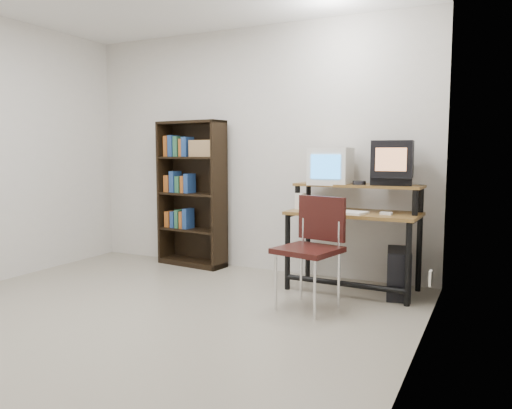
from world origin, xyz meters
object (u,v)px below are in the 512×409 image
at_px(crt_tv, 393,159).
at_px(pc_tower, 399,273).
at_px(computer_desk, 354,217).
at_px(bookshelf, 193,191).
at_px(school_chair, 313,240).
at_px(crt_monitor, 331,166).

distance_m(crt_tv, pc_tower, 1.02).
bearing_deg(crt_tv, computer_desk, -169.79).
bearing_deg(bookshelf, school_chair, -20.19).
height_order(crt_monitor, school_chair, crt_monitor).
xyz_separation_m(crt_tv, school_chair, (-0.48, -0.75, -0.65)).
bearing_deg(school_chair, crt_monitor, 110.30).
bearing_deg(crt_monitor, crt_tv, -3.94).
bearing_deg(school_chair, pc_tower, 59.92).
xyz_separation_m(crt_tv, pc_tower, (0.11, -0.12, -1.01)).
distance_m(crt_monitor, school_chair, 0.96).
distance_m(crt_tv, school_chair, 1.10).
relative_size(computer_desk, school_chair, 1.31).
height_order(crt_tv, bookshelf, bookshelf).
xyz_separation_m(crt_monitor, bookshelf, (-1.65, 0.13, -0.31)).
bearing_deg(school_chair, computer_desk, 88.85).
relative_size(school_chair, bookshelf, 0.56).
relative_size(crt_tv, bookshelf, 0.24).
xyz_separation_m(computer_desk, bookshelf, (-1.91, 0.23, 0.15)).
xyz_separation_m(computer_desk, crt_monitor, (-0.26, 0.11, 0.46)).
relative_size(pc_tower, bookshelf, 0.28).
height_order(school_chair, bookshelf, bookshelf).
bearing_deg(crt_tv, school_chair, -128.50).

